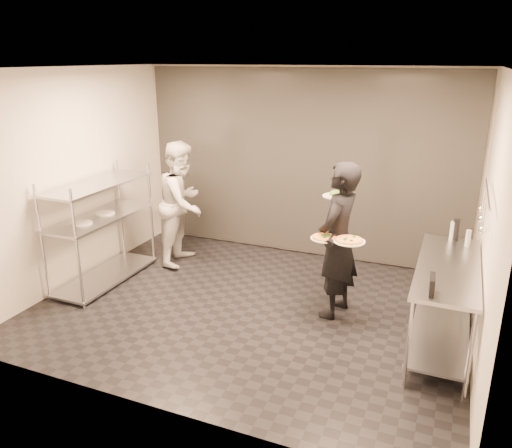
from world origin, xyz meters
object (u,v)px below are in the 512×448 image
at_px(chef, 183,203).
at_px(salad_plate, 336,195).
at_px(prep_counter, 445,292).
at_px(bottle_dark, 456,230).
at_px(pos_monitor, 432,285).
at_px(pizza_plate_near, 324,238).
at_px(waiter, 338,241).
at_px(bottle_clear, 468,238).
at_px(bottle_green, 453,231).
at_px(pizza_plate_far, 349,240).
at_px(pass_rack, 101,227).

height_order(chef, salad_plate, chef).
distance_m(prep_counter, bottle_dark, 0.90).
bearing_deg(prep_counter, pos_monitor, -99.46).
bearing_deg(bottle_dark, pizza_plate_near, -149.95).
height_order(chef, bottle_dark, chef).
xyz_separation_m(pos_monitor, bottle_dark, (0.15, 1.52, 0.05)).
relative_size(waiter, chef, 1.02).
bearing_deg(pos_monitor, chef, 150.49).
bearing_deg(bottle_dark, pos_monitor, -95.67).
distance_m(pizza_plate_near, bottle_dark, 1.54).
bearing_deg(bottle_clear, salad_plate, -176.72).
bearing_deg(bottle_green, bottle_dark, 0.00).
xyz_separation_m(pizza_plate_far, salad_plate, (-0.30, 0.51, 0.35)).
height_order(pass_rack, pizza_plate_near, pass_rack).
relative_size(pizza_plate_far, bottle_green, 1.60).
relative_size(pizza_plate_near, bottle_green, 1.37).
height_order(pass_rack, prep_counter, pass_rack).
height_order(prep_counter, pos_monitor, pos_monitor).
bearing_deg(pizza_plate_far, bottle_green, 36.08).
relative_size(salad_plate, bottle_clear, 1.64).
xyz_separation_m(pizza_plate_far, bottle_dark, (1.06, 0.75, 0.02)).
relative_size(chef, bottle_clear, 9.73).
bearing_deg(waiter, salad_plate, -147.20).
bearing_deg(bottle_green, salad_plate, -169.99).
bearing_deg(pass_rack, pos_monitor, -9.67).
bearing_deg(bottle_clear, waiter, -164.30).
distance_m(waiter, pos_monitor, 1.47).
height_order(bottle_green, bottle_clear, bottle_green).
xyz_separation_m(prep_counter, chef, (-3.66, 1.00, 0.27)).
relative_size(salad_plate, pos_monitor, 1.36).
distance_m(waiter, chef, 2.57).
bearing_deg(prep_counter, bottle_dark, 87.78).
bearing_deg(waiter, bottle_clear, 115.79).
relative_size(salad_plate, bottle_dark, 1.20).
relative_size(prep_counter, bottle_dark, 7.16).
xyz_separation_m(pass_rack, pos_monitor, (4.21, -0.72, 0.23)).
relative_size(chef, bottle_green, 8.29).
relative_size(bottle_clear, bottle_dark, 0.74).
xyz_separation_m(waiter, pizza_plate_near, (-0.10, -0.24, 0.11)).
distance_m(bottle_green, bottle_clear, 0.22).
height_order(pos_monitor, bottle_green, bottle_green).
distance_m(prep_counter, pizza_plate_far, 1.10).
bearing_deg(pass_rack, bottle_dark, 10.43).
bearing_deg(pass_rack, salad_plate, 10.73).
height_order(pass_rack, waiter, waiter).
relative_size(salad_plate, bottle_green, 1.40).
distance_m(pos_monitor, bottle_dark, 1.53).
xyz_separation_m(salad_plate, pos_monitor, (1.20, -1.29, -0.38)).
bearing_deg(bottle_green, pizza_plate_near, -149.31).
bearing_deg(chef, pizza_plate_near, -117.20).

